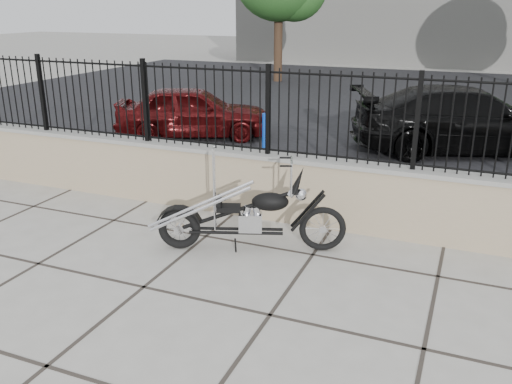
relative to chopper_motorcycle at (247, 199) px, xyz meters
name	(u,v)px	position (x,y,z in m)	size (l,w,h in m)	color
ground_plane	(270,315)	(0.83, -1.34, -0.68)	(90.00, 90.00, 0.00)	#99968E
parking_lot	(418,108)	(0.83, 11.16, -0.68)	(30.00, 30.00, 0.00)	black
retaining_wall	(335,194)	(0.83, 1.16, -0.20)	(14.00, 0.36, 0.96)	gray
iron_fence	(339,117)	(0.83, 1.16, 0.88)	(14.00, 0.08, 1.20)	black
chopper_motorcycle	(247,199)	(0.00, 0.00, 0.00)	(2.27, 0.40, 1.36)	black
car_red	(193,112)	(-3.62, 5.22, -0.08)	(1.42, 3.52, 1.20)	#43090A
car_black	(466,120)	(2.32, 6.20, 0.00)	(1.91, 4.70, 1.36)	black
bollard_a	(265,139)	(-1.22, 3.73, -0.18)	(0.12, 0.12, 1.00)	#0B16AB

